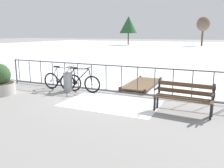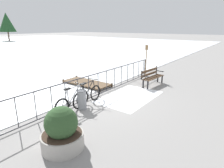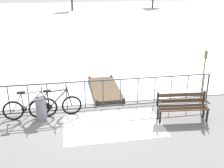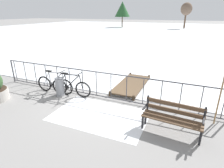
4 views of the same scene
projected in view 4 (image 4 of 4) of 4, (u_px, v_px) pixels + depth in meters
ground_plane at (97, 97)px, 7.35m from camera, size 160.00×160.00×0.00m
frozen_pond at (174, 32)px, 31.64m from camera, size 80.00×56.00×0.03m
snow_patch at (100, 115)px, 6.05m from camera, size 3.04×1.93×0.01m
railing_fence at (96, 84)px, 7.15m from camera, size 9.06×0.06×1.07m
bicycle_near_railing at (55, 84)px, 7.63m from camera, size 1.71×0.52×0.97m
bicycle_second at (71, 87)px, 7.35m from camera, size 1.71×0.52×0.97m
park_bench at (173, 116)px, 5.05m from camera, size 1.63×0.61×0.89m
trash_bin at (60, 87)px, 7.40m from camera, size 0.35×0.35×0.73m
oar_upright at (222, 89)px, 5.20m from camera, size 0.04×0.16×1.98m
wooden_dock at (132, 84)px, 8.35m from camera, size 1.10×2.73×0.20m
tree_far_west at (122, 9)px, 40.62m from camera, size 3.36×3.36×5.34m
tree_west_mid at (186, 9)px, 36.95m from camera, size 2.20×2.20×4.98m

